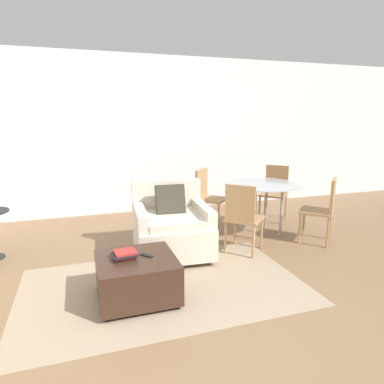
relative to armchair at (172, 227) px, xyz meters
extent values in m
plane|color=brown|center=(-0.13, -1.78, -0.36)|extent=(20.00, 20.00, 0.00)
cube|color=white|center=(-0.13, 2.19, 1.02)|extent=(12.00, 0.06, 2.75)
cube|color=gray|center=(-0.30, -0.78, -0.35)|extent=(2.83, 1.71, 0.00)
cube|color=brown|center=(-0.30, -1.35, -0.35)|extent=(2.77, 0.06, 0.00)
cube|color=brown|center=(-0.30, -1.07, -0.35)|extent=(2.77, 0.06, 0.00)
cube|color=brown|center=(-0.30, -0.78, -0.35)|extent=(2.77, 0.06, 0.00)
cube|color=brown|center=(-0.30, -0.50, -0.35)|extent=(2.77, 0.06, 0.00)
cube|color=brown|center=(-0.30, -0.21, -0.35)|extent=(2.77, 0.06, 0.00)
cube|color=beige|center=(0.00, -0.04, -0.11)|extent=(0.96, 0.97, 0.38)
cube|color=beige|center=(-0.01, -0.08, 0.13)|extent=(0.71, 0.83, 0.10)
cube|color=beige|center=(0.03, 0.35, 0.31)|extent=(0.90, 0.19, 0.45)
cube|color=beige|center=(-0.39, -0.01, 0.18)|extent=(0.18, 0.84, 0.20)
cube|color=beige|center=(0.38, -0.07, 0.18)|extent=(0.18, 0.84, 0.20)
cylinder|color=brown|center=(-0.40, -0.38, -0.33)|extent=(0.05, 0.05, 0.06)
cylinder|color=brown|center=(0.34, -0.44, -0.33)|extent=(0.05, 0.05, 0.06)
cylinder|color=brown|center=(-0.34, 0.36, -0.33)|extent=(0.05, 0.05, 0.06)
cylinder|color=brown|center=(0.39, 0.30, -0.33)|extent=(0.05, 0.05, 0.06)
cube|color=#383328|center=(0.01, 0.07, 0.34)|extent=(0.37, 0.23, 0.37)
cube|color=#382319|center=(-0.59, -0.93, -0.13)|extent=(0.72, 0.70, 0.37)
cylinder|color=black|center=(-0.90, -1.23, -0.34)|extent=(0.04, 0.04, 0.04)
cylinder|color=black|center=(-0.28, -1.23, -0.34)|extent=(0.04, 0.04, 0.04)
cylinder|color=black|center=(-0.90, -0.63, -0.34)|extent=(0.04, 0.04, 0.04)
cylinder|color=black|center=(-0.28, -0.63, -0.34)|extent=(0.04, 0.04, 0.04)
cube|color=#B72D28|center=(-0.69, -0.89, 0.07)|extent=(0.20, 0.14, 0.03)
cube|color=black|center=(-0.69, -0.90, 0.09)|extent=(0.24, 0.19, 0.02)
cube|color=#B72D28|center=(-0.69, -0.89, 0.11)|extent=(0.21, 0.18, 0.02)
cube|color=black|center=(-0.49, -0.91, 0.06)|extent=(0.12, 0.13, 0.01)
cylinder|color=#99A8AD|center=(1.46, 0.37, 0.39)|extent=(1.09, 1.09, 0.01)
cylinder|color=#99999E|center=(1.24, 0.16, 0.01)|extent=(0.04, 0.04, 0.74)
cylinder|color=#99999E|center=(1.67, 0.16, 0.01)|extent=(0.04, 0.04, 0.74)
cylinder|color=#99999E|center=(1.24, 0.58, 0.01)|extent=(0.04, 0.04, 0.74)
cylinder|color=#99999E|center=(1.67, 0.58, 0.01)|extent=(0.04, 0.04, 0.74)
cube|color=tan|center=(0.91, -0.18, 0.08)|extent=(0.59, 0.59, 0.03)
cube|color=tan|center=(0.77, -0.31, 0.32)|extent=(0.29, 0.29, 0.45)
cylinder|color=tan|center=(1.16, -0.18, -0.15)|extent=(0.03, 0.03, 0.42)
cylinder|color=tan|center=(0.91, 0.08, -0.15)|extent=(0.03, 0.03, 0.42)
cylinder|color=tan|center=(0.91, -0.43, -0.15)|extent=(0.03, 0.03, 0.42)
cylinder|color=tan|center=(0.65, -0.18, -0.15)|extent=(0.03, 0.03, 0.42)
cube|color=tan|center=(2.00, -0.18, 0.08)|extent=(0.59, 0.59, 0.03)
cube|color=tan|center=(2.14, -0.31, 0.32)|extent=(0.29, 0.29, 0.45)
cylinder|color=tan|center=(2.00, 0.08, -0.15)|extent=(0.03, 0.03, 0.42)
cylinder|color=tan|center=(1.75, -0.18, -0.15)|extent=(0.03, 0.03, 0.42)
cylinder|color=tan|center=(2.26, -0.18, -0.15)|extent=(0.03, 0.03, 0.42)
cylinder|color=tan|center=(2.00, -0.43, -0.15)|extent=(0.03, 0.03, 0.42)
cube|color=tan|center=(0.91, 0.92, 0.08)|extent=(0.59, 0.59, 0.03)
cube|color=tan|center=(0.77, 1.05, 0.32)|extent=(0.29, 0.29, 0.45)
cylinder|color=tan|center=(0.91, 0.66, -0.15)|extent=(0.03, 0.03, 0.42)
cylinder|color=tan|center=(1.16, 0.92, -0.15)|extent=(0.03, 0.03, 0.42)
cylinder|color=tan|center=(0.65, 0.92, -0.15)|extent=(0.03, 0.03, 0.42)
cylinder|color=tan|center=(0.91, 1.17, -0.15)|extent=(0.03, 0.03, 0.42)
cube|color=tan|center=(2.00, 0.92, 0.08)|extent=(0.59, 0.59, 0.03)
cube|color=tan|center=(2.14, 1.05, 0.32)|extent=(0.29, 0.29, 0.45)
cylinder|color=tan|center=(1.75, 0.92, -0.15)|extent=(0.03, 0.03, 0.42)
cylinder|color=tan|center=(2.00, 0.66, -0.15)|extent=(0.03, 0.03, 0.42)
cylinder|color=tan|center=(2.00, 1.17, -0.15)|extent=(0.03, 0.03, 0.42)
cylinder|color=tan|center=(2.26, 0.92, -0.15)|extent=(0.03, 0.03, 0.42)
camera|label=1|loc=(-1.04, -3.92, 1.34)|focal=32.00mm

